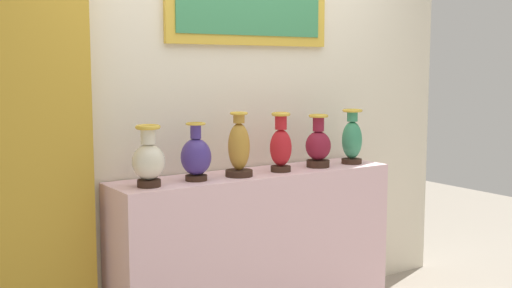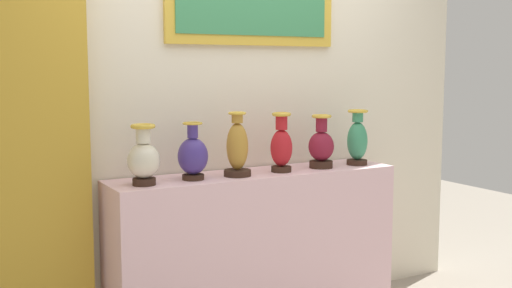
% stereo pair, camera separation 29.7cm
% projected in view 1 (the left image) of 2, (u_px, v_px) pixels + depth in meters
% --- Properties ---
extents(display_shelf, '(1.79, 0.40, 0.94)m').
position_uv_depth(display_shelf, '(256.00, 250.00, 3.86)').
color(display_shelf, beige).
rests_on(display_shelf, ground_plane).
extents(back_wall, '(3.47, 0.14, 3.02)m').
position_uv_depth(back_wall, '(233.00, 75.00, 3.95)').
color(back_wall, beige).
rests_on(back_wall, ground_plane).
extents(curtain_gold, '(0.59, 0.08, 2.58)m').
position_uv_depth(curtain_gold, '(33.00, 123.00, 3.19)').
color(curtain_gold, gold).
rests_on(curtain_gold, ground_plane).
extents(vase_ivory, '(0.17, 0.17, 0.33)m').
position_uv_depth(vase_ivory, '(149.00, 160.00, 3.34)').
color(vase_ivory, '#382319').
rests_on(vase_ivory, display_shelf).
extents(vase_indigo, '(0.17, 0.17, 0.32)m').
position_uv_depth(vase_indigo, '(196.00, 156.00, 3.53)').
color(vase_indigo, '#382319').
rests_on(vase_indigo, display_shelf).
extents(vase_ochre, '(0.16, 0.16, 0.37)m').
position_uv_depth(vase_ochre, '(239.00, 149.00, 3.66)').
color(vase_ochre, '#382319').
rests_on(vase_ochre, display_shelf).
extents(vase_crimson, '(0.13, 0.13, 0.36)m').
position_uv_depth(vase_crimson, '(281.00, 146.00, 3.83)').
color(vase_crimson, '#382319').
rests_on(vase_crimson, display_shelf).
extents(vase_burgundy, '(0.16, 0.16, 0.33)m').
position_uv_depth(vase_burgundy, '(318.00, 145.00, 4.00)').
color(vase_burgundy, '#382319').
rests_on(vase_burgundy, display_shelf).
extents(vase_jade, '(0.13, 0.13, 0.36)m').
position_uv_depth(vase_jade, '(352.00, 139.00, 4.15)').
color(vase_jade, '#382319').
rests_on(vase_jade, display_shelf).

